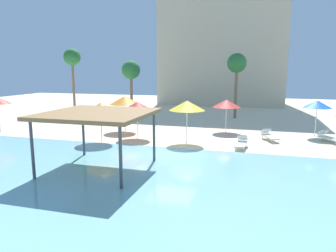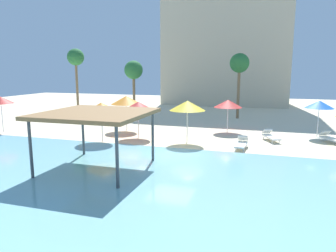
{
  "view_description": "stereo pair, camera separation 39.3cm",
  "coord_description": "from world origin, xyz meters",
  "px_view_note": "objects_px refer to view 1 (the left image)",
  "views": [
    {
      "loc": [
        4.64,
        -16.86,
        4.81
      ],
      "look_at": [
        -0.8,
        2.0,
        1.3
      ],
      "focal_mm": 33.73,
      "sensor_mm": 36.0,
      "label": 1
    },
    {
      "loc": [
        5.01,
        -16.75,
        4.81
      ],
      "look_at": [
        -0.8,
        2.0,
        1.3
      ],
      "focal_mm": 33.73,
      "sensor_mm": 36.0,
      "label": 2
    }
  ],
  "objects_px": {
    "beach_umbrella_blue_1": "(317,104)",
    "lounge_chair_1": "(241,143)",
    "beach_umbrella_red_0": "(137,106)",
    "lounge_chair_3": "(329,137)",
    "beach_umbrella_yellow_3": "(187,106)",
    "palm_tree_0": "(131,71)",
    "beach_umbrella_orange_4": "(101,107)",
    "palm_tree_2": "(237,65)",
    "lounge_chair_2": "(269,135)",
    "shade_pavilion": "(98,115)",
    "beach_umbrella_orange_5": "(125,100)",
    "beach_umbrella_red_6": "(227,103)",
    "palm_tree_1": "(72,59)"
  },
  "relations": [
    {
      "from": "beach_umbrella_yellow_3",
      "to": "beach_umbrella_orange_4",
      "type": "distance_m",
      "value": 5.73
    },
    {
      "from": "palm_tree_0",
      "to": "palm_tree_2",
      "type": "xyz_separation_m",
      "value": [
        10.5,
        1.65,
        0.64
      ]
    },
    {
      "from": "shade_pavilion",
      "to": "beach_umbrella_yellow_3",
      "type": "distance_m",
      "value": 7.51
    },
    {
      "from": "beach_umbrella_red_6",
      "to": "palm_tree_2",
      "type": "relative_size",
      "value": 0.39
    },
    {
      "from": "beach_umbrella_yellow_3",
      "to": "lounge_chair_1",
      "type": "height_order",
      "value": "beach_umbrella_yellow_3"
    },
    {
      "from": "beach_umbrella_red_0",
      "to": "beach_umbrella_red_6",
      "type": "distance_m",
      "value": 7.15
    },
    {
      "from": "beach_umbrella_yellow_3",
      "to": "beach_umbrella_red_6",
      "type": "distance_m",
      "value": 5.09
    },
    {
      "from": "beach_umbrella_red_0",
      "to": "palm_tree_0",
      "type": "xyz_separation_m",
      "value": [
        -4.49,
        9.7,
        2.4
      ]
    },
    {
      "from": "beach_umbrella_red_6",
      "to": "lounge_chair_1",
      "type": "distance_m",
      "value": 5.74
    },
    {
      "from": "beach_umbrella_yellow_3",
      "to": "lounge_chair_2",
      "type": "distance_m",
      "value": 6.18
    },
    {
      "from": "shade_pavilion",
      "to": "beach_umbrella_red_0",
      "type": "bearing_deg",
      "value": 97.14
    },
    {
      "from": "lounge_chair_1",
      "to": "beach_umbrella_red_6",
      "type": "bearing_deg",
      "value": -160.5
    },
    {
      "from": "beach_umbrella_yellow_3",
      "to": "lounge_chair_3",
      "type": "relative_size",
      "value": 1.46
    },
    {
      "from": "beach_umbrella_orange_5",
      "to": "lounge_chair_3",
      "type": "relative_size",
      "value": 1.44
    },
    {
      "from": "beach_umbrella_red_0",
      "to": "lounge_chair_3",
      "type": "bearing_deg",
      "value": 9.82
    },
    {
      "from": "beach_umbrella_blue_1",
      "to": "palm_tree_1",
      "type": "height_order",
      "value": "palm_tree_1"
    },
    {
      "from": "beach_umbrella_red_6",
      "to": "palm_tree_1",
      "type": "bearing_deg",
      "value": 158.72
    },
    {
      "from": "lounge_chair_3",
      "to": "palm_tree_0",
      "type": "bearing_deg",
      "value": -145.05
    },
    {
      "from": "beach_umbrella_orange_4",
      "to": "lounge_chair_1",
      "type": "distance_m",
      "value": 9.41
    },
    {
      "from": "beach_umbrella_yellow_3",
      "to": "palm_tree_0",
      "type": "height_order",
      "value": "palm_tree_0"
    },
    {
      "from": "beach_umbrella_orange_5",
      "to": "palm_tree_2",
      "type": "height_order",
      "value": "palm_tree_2"
    },
    {
      "from": "beach_umbrella_orange_4",
      "to": "palm_tree_2",
      "type": "relative_size",
      "value": 0.42
    },
    {
      "from": "beach_umbrella_orange_5",
      "to": "beach_umbrella_red_0",
      "type": "bearing_deg",
      "value": -49.07
    },
    {
      "from": "lounge_chair_3",
      "to": "beach_umbrella_red_6",
      "type": "bearing_deg",
      "value": -136.87
    },
    {
      "from": "shade_pavilion",
      "to": "palm_tree_0",
      "type": "xyz_separation_m",
      "value": [
        -5.43,
        17.15,
        1.98
      ]
    },
    {
      "from": "beach_umbrella_yellow_3",
      "to": "palm_tree_0",
      "type": "distance_m",
      "value": 13.25
    },
    {
      "from": "beach_umbrella_blue_1",
      "to": "beach_umbrella_orange_5",
      "type": "bearing_deg",
      "value": -172.88
    },
    {
      "from": "beach_umbrella_red_6",
      "to": "lounge_chair_3",
      "type": "xyz_separation_m",
      "value": [
        7.07,
        -1.9,
        -1.88
      ]
    },
    {
      "from": "shade_pavilion",
      "to": "palm_tree_0",
      "type": "relative_size",
      "value": 0.85
    },
    {
      "from": "beach_umbrella_orange_4",
      "to": "palm_tree_2",
      "type": "xyz_separation_m",
      "value": [
        7.83,
        13.33,
        2.96
      ]
    },
    {
      "from": "lounge_chair_2",
      "to": "lounge_chair_3",
      "type": "xyz_separation_m",
      "value": [
        3.85,
        0.49,
        0.0
      ]
    },
    {
      "from": "palm_tree_2",
      "to": "beach_umbrella_orange_5",
      "type": "bearing_deg",
      "value": -131.27
    },
    {
      "from": "beach_umbrella_yellow_3",
      "to": "beach_umbrella_orange_5",
      "type": "relative_size",
      "value": 1.01
    },
    {
      "from": "beach_umbrella_blue_1",
      "to": "lounge_chair_2",
      "type": "relative_size",
      "value": 1.33
    },
    {
      "from": "beach_umbrella_red_0",
      "to": "lounge_chair_1",
      "type": "bearing_deg",
      "value": -8.41
    },
    {
      "from": "shade_pavilion",
      "to": "beach_umbrella_blue_1",
      "type": "height_order",
      "value": "shade_pavilion"
    },
    {
      "from": "beach_umbrella_red_0",
      "to": "beach_umbrella_orange_5",
      "type": "bearing_deg",
      "value": 130.93
    },
    {
      "from": "lounge_chair_1",
      "to": "shade_pavilion",
      "type": "bearing_deg",
      "value": -41.61
    },
    {
      "from": "beach_umbrella_yellow_3",
      "to": "palm_tree_0",
      "type": "relative_size",
      "value": 0.49
    },
    {
      "from": "beach_umbrella_orange_4",
      "to": "palm_tree_0",
      "type": "height_order",
      "value": "palm_tree_0"
    },
    {
      "from": "palm_tree_1",
      "to": "beach_umbrella_orange_5",
      "type": "bearing_deg",
      "value": -40.95
    },
    {
      "from": "lounge_chair_2",
      "to": "shade_pavilion",
      "type": "bearing_deg",
      "value": -64.51
    },
    {
      "from": "beach_umbrella_orange_5",
      "to": "palm_tree_1",
      "type": "bearing_deg",
      "value": 139.05
    },
    {
      "from": "beach_umbrella_blue_1",
      "to": "lounge_chair_1",
      "type": "bearing_deg",
      "value": -134.24
    },
    {
      "from": "palm_tree_0",
      "to": "beach_umbrella_orange_4",
      "type": "bearing_deg",
      "value": -77.13
    },
    {
      "from": "beach_umbrella_yellow_3",
      "to": "beach_umbrella_blue_1",
      "type": "bearing_deg",
      "value": 27.7
    },
    {
      "from": "lounge_chair_3",
      "to": "beach_umbrella_red_0",
      "type": "bearing_deg",
      "value": -112.01
    },
    {
      "from": "shade_pavilion",
      "to": "lounge_chair_1",
      "type": "distance_m",
      "value": 9.32
    },
    {
      "from": "beach_umbrella_orange_5",
      "to": "palm_tree_2",
      "type": "bearing_deg",
      "value": 48.73
    },
    {
      "from": "beach_umbrella_orange_4",
      "to": "lounge_chair_3",
      "type": "relative_size",
      "value": 1.38
    }
  ]
}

